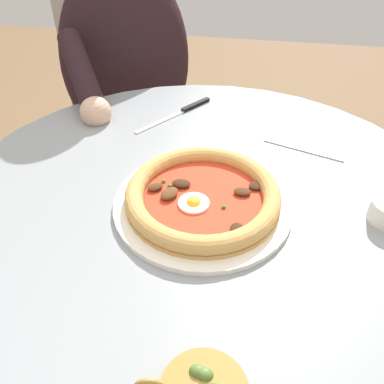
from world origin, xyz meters
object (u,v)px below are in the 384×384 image
object	(u,v)px
steak_knife	(185,110)
cafe_chair_diner	(125,107)
dining_table	(202,264)
pizza_on_plate	(205,198)
fork_utensil	(303,150)
diner_person	(133,125)

from	to	relation	value
steak_knife	cafe_chair_diner	world-z (taller)	cafe_chair_diner
dining_table	pizza_on_plate	size ratio (longest dim) A/B	3.13
dining_table	fork_utensil	xyz separation A→B (m)	(0.17, 0.19, 0.16)
steak_knife	diner_person	size ratio (longest dim) A/B	0.16
pizza_on_plate	diner_person	distance (m)	0.69
dining_table	cafe_chair_diner	size ratio (longest dim) A/B	1.09
pizza_on_plate	fork_utensil	world-z (taller)	pizza_on_plate
fork_utensil	cafe_chair_diner	bearing A→B (deg)	137.73
pizza_on_plate	steak_knife	distance (m)	0.33
steak_knife	fork_utensil	size ratio (longest dim) A/B	1.16
fork_utensil	diner_person	size ratio (longest dim) A/B	0.14
pizza_on_plate	cafe_chair_diner	world-z (taller)	cafe_chair_diner
pizza_on_plate	cafe_chair_diner	bearing A→B (deg)	118.51
fork_utensil	diner_person	world-z (taller)	diner_person
dining_table	pizza_on_plate	world-z (taller)	pizza_on_plate
fork_utensil	dining_table	bearing A→B (deg)	-131.80
steak_knife	fork_utensil	xyz separation A→B (m)	(0.26, -0.12, -0.00)
dining_table	cafe_chair_diner	xyz separation A→B (m)	(-0.38, 0.69, -0.06)
cafe_chair_diner	fork_utensil	bearing A→B (deg)	-42.27
dining_table	fork_utensil	size ratio (longest dim) A/B	5.88
pizza_on_plate	cafe_chair_diner	size ratio (longest dim) A/B	0.35
cafe_chair_diner	steak_knife	bearing A→B (deg)	-53.00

